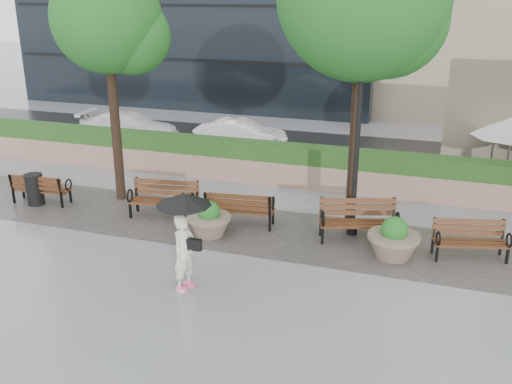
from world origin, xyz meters
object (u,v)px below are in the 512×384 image
(bench_1, at_px, (164,207))
(lamppost, at_px, (356,160))
(pedestrian, at_px, (184,232))
(planter_right, at_px, (393,242))
(bench_3, at_px, (358,229))
(planter_left, at_px, (209,222))
(car_left, at_px, (129,127))
(bench_0, at_px, (42,195))
(bench_2, at_px, (240,216))
(bench_4, at_px, (469,248))
(trash_bin, at_px, (35,190))
(car_right, at_px, (241,135))

(bench_1, xyz_separation_m, lamppost, (5.25, 0.51, 1.72))
(pedestrian, bearing_deg, planter_right, -40.78)
(bench_3, relative_size, planter_left, 1.83)
(lamppost, height_order, pedestrian, lamppost)
(planter_right, bearing_deg, car_left, 146.27)
(planter_left, relative_size, planter_right, 0.92)
(lamppost, height_order, car_left, lamppost)
(bench_0, relative_size, bench_2, 0.92)
(bench_4, height_order, pedestrian, pedestrian)
(trash_bin, bearing_deg, bench_2, 3.98)
(car_left, relative_size, pedestrian, 1.99)
(bench_0, bearing_deg, car_left, -84.18)
(bench_2, distance_m, lamppost, 3.49)
(bench_0, relative_size, planter_left, 1.54)
(trash_bin, relative_size, car_right, 0.24)
(bench_0, height_order, bench_1, bench_1)
(planter_right, relative_size, car_left, 0.29)
(bench_3, bearing_deg, car_left, 129.17)
(bench_1, distance_m, planter_right, 6.44)
(bench_3, distance_m, car_right, 9.52)
(lamppost, bearing_deg, bench_3, -59.08)
(bench_1, distance_m, pedestrian, 4.37)
(pedestrian, bearing_deg, planter_left, 26.22)
(planter_left, relative_size, car_left, 0.27)
(planter_left, relative_size, lamppost, 0.25)
(bench_3, distance_m, trash_bin, 9.59)
(bench_3, bearing_deg, bench_1, 164.27)
(bench_1, distance_m, car_left, 9.15)
(bench_2, height_order, car_left, car_left)
(bench_2, bearing_deg, pedestrian, 84.31)
(planter_left, bearing_deg, car_left, 131.44)
(planter_left, height_order, trash_bin, planter_left)
(bench_1, bearing_deg, trash_bin, 176.58)
(bench_1, height_order, pedestrian, pedestrian)
(bench_2, xyz_separation_m, bench_4, (5.91, -0.13, -0.02))
(bench_4, distance_m, planter_left, 6.47)
(car_right, bearing_deg, planter_right, -146.42)
(bench_4, distance_m, car_right, 11.53)
(trash_bin, xyz_separation_m, car_left, (-1.33, 7.69, 0.17))
(lamppost, distance_m, car_left, 12.77)
(trash_bin, bearing_deg, bench_0, 58.14)
(lamppost, relative_size, car_right, 1.24)
(planter_left, bearing_deg, bench_1, 155.49)
(planter_left, height_order, lamppost, lamppost)
(bench_3, bearing_deg, bench_4, -21.65)
(car_right, bearing_deg, car_left, 86.11)
(bench_4, bearing_deg, car_right, 123.80)
(bench_2, xyz_separation_m, planter_left, (-0.52, -0.89, 0.08))
(bench_2, relative_size, planter_right, 1.55)
(car_left, bearing_deg, bench_3, -129.12)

